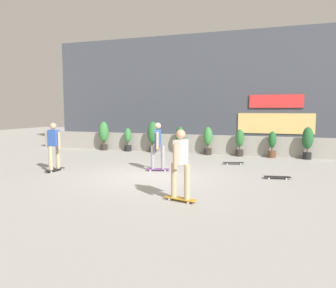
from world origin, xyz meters
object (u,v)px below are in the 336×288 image
skateboard_aside (234,163)px  skateboard_near_camera (277,177)px  potted_plant_0 (104,134)px  skater_by_wall_right (54,145)px  potted_plant_1 (128,139)px  potted_plant_5 (240,142)px  potted_plant_3 (180,138)px  potted_plant_4 (208,139)px  skater_far_left (158,144)px  skater_foreground (181,162)px  potted_plant_7 (308,141)px  potted_plant_2 (153,134)px  potted_plant_6 (272,144)px

skateboard_aside → skateboard_near_camera: bearing=-54.4°
potted_plant_0 → skater_by_wall_right: skater_by_wall_right is taller
potted_plant_1 → skater_by_wall_right: bearing=-89.9°
potted_plant_5 → skater_by_wall_right: (-5.68, -5.89, 0.26)m
potted_plant_1 → potted_plant_5: bearing=-0.0°
potted_plant_0 → potted_plant_5: size_ratio=1.21×
potted_plant_3 → potted_plant_4: potted_plant_3 is taller
potted_plant_5 → skater_far_left: (-2.29, -4.65, 0.26)m
potted_plant_0 → skateboard_near_camera: (8.82, -4.70, -0.82)m
potted_plant_1 → skater_foreground: (5.26, -8.07, 0.31)m
potted_plant_4 → potted_plant_1: bearing=180.0°
potted_plant_4 → potted_plant_7: 4.38m
skater_foreground → skater_by_wall_right: (-5.25, 2.18, 0.00)m
potted_plant_4 → potted_plant_2: bearing=180.0°
potted_plant_7 → skater_far_left: skater_far_left is taller
skater_by_wall_right → skater_far_left: bearing=20.1°
potted_plant_3 → skateboard_near_camera: size_ratio=1.62×
potted_plant_5 → potted_plant_7: 2.90m
potted_plant_2 → skater_by_wall_right: size_ratio=0.91×
potted_plant_4 → skateboard_near_camera: size_ratio=1.61×
potted_plant_4 → potted_plant_3: bearing=180.0°
skateboard_near_camera → potted_plant_2: bearing=142.0°
potted_plant_2 → potted_plant_3: (1.43, 0.00, -0.16)m
potted_plant_2 → skateboard_aside: 5.04m
skater_foreground → skater_by_wall_right: same height
potted_plant_4 → skateboard_near_camera: bearing=-55.8°
potted_plant_1 → potted_plant_4: size_ratio=0.90×
potted_plant_0 → potted_plant_6: bearing=0.0°
potted_plant_3 → skateboard_aside: bearing=-39.2°
skater_by_wall_right → skater_far_left: same height
potted_plant_2 → skater_by_wall_right: skater_by_wall_right is taller
potted_plant_0 → skateboard_aside: 7.59m
potted_plant_0 → skater_by_wall_right: (1.43, -5.89, 0.06)m
skater_by_wall_right → skater_far_left: (3.40, 1.24, 0.00)m
skater_foreground → potted_plant_7: bearing=67.6°
potted_plant_7 → skateboard_near_camera: size_ratio=1.70×
skater_far_left → skateboard_aside: size_ratio=2.06×
potted_plant_6 → skater_far_left: bearing=-128.7°
skater_foreground → skater_far_left: size_ratio=1.00×
potted_plant_0 → potted_plant_5: 7.11m
potted_plant_1 → potted_plant_5: 5.70m
potted_plant_0 → potted_plant_2: bearing=0.0°
potted_plant_2 → skateboard_near_camera: 7.68m
potted_plant_4 → skateboard_aside: potted_plant_4 is taller
potted_plant_1 → skater_far_left: size_ratio=0.71×
potted_plant_1 → skater_foreground: size_ratio=0.71×
potted_plant_0 → skater_foreground: 10.47m
potted_plant_0 → potted_plant_4: (5.62, 0.00, -0.14)m
skateboard_aside → potted_plant_4: bearing=122.8°
potted_plant_1 → potted_plant_5: size_ratio=0.96×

